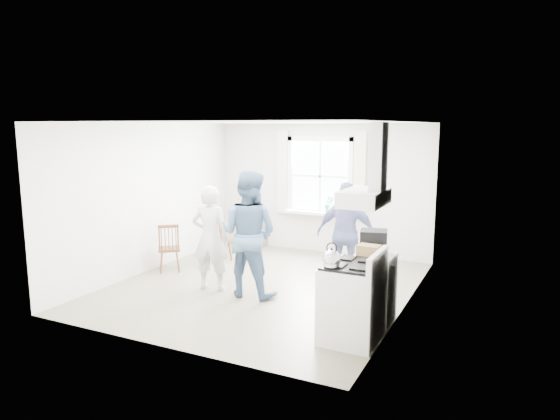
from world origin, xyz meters
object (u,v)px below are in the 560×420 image
object	(u,v)px
gas_stove	(352,301)
low_cabinet	(374,288)
windsor_chair_a	(169,243)
person_right	(346,234)
person_mid	(249,234)
windsor_chair_b	(216,233)
person_left	(211,238)
stereo_stack	(374,242)

from	to	relation	value
gas_stove	low_cabinet	size ratio (longest dim) A/B	1.24
windsor_chair_a	person_right	distance (m)	3.10
windsor_chair_a	low_cabinet	bearing A→B (deg)	-9.11
gas_stove	person_mid	bearing A→B (deg)	155.11
gas_stove	windsor_chair_a	distance (m)	3.98
gas_stove	windsor_chair_b	bearing A→B (deg)	146.99
person_mid	gas_stove	bearing A→B (deg)	154.43
person_mid	low_cabinet	bearing A→B (deg)	173.96
windsor_chair_a	person_left	distance (m)	1.31
low_cabinet	person_mid	world-z (taller)	person_mid
gas_stove	person_left	distance (m)	2.73
person_mid	windsor_chair_a	bearing A→B (deg)	-13.74
windsor_chair_a	person_mid	size ratio (longest dim) A/B	0.46
person_right	person_left	bearing A→B (deg)	28.72
stereo_stack	person_mid	bearing A→B (deg)	176.65
gas_stove	stereo_stack	world-z (taller)	stereo_stack
person_left	gas_stove	bearing A→B (deg)	148.84
stereo_stack	windsor_chair_a	distance (m)	3.86
stereo_stack	windsor_chair_a	size ratio (longest dim) A/B	0.46
gas_stove	person_left	bearing A→B (deg)	161.67
windsor_chair_a	stereo_stack	bearing A→B (deg)	-8.14
windsor_chair_a	windsor_chair_b	xyz separation A→B (m)	(0.41, 0.86, 0.04)
windsor_chair_a	person_left	bearing A→B (deg)	-21.32
windsor_chair_b	gas_stove	bearing A→B (deg)	-33.01
windsor_chair_b	person_mid	size ratio (longest dim) A/B	0.49
person_left	person_right	bearing A→B (deg)	-160.42
stereo_stack	low_cabinet	bearing A→B (deg)	-60.74
gas_stove	low_cabinet	world-z (taller)	gas_stove
windsor_chair_a	windsor_chair_b	distance (m)	0.95
low_cabinet	person_mid	xyz separation A→B (m)	(-1.98, 0.19, 0.50)
stereo_stack	person_mid	world-z (taller)	person_mid
stereo_stack	person_left	xyz separation A→B (m)	(-2.60, 0.08, -0.22)
gas_stove	windsor_chair_b	world-z (taller)	gas_stove
low_cabinet	windsor_chair_b	xyz separation A→B (m)	(-3.41, 1.47, 0.12)
stereo_stack	windsor_chair_b	xyz separation A→B (m)	(-3.37, 1.40, -0.48)
windsor_chair_a	person_left	size ratio (longest dim) A/B	0.53
low_cabinet	person_right	distance (m)	1.59
gas_stove	person_left	size ratio (longest dim) A/B	0.68
person_mid	person_right	world-z (taller)	person_mid
low_cabinet	stereo_stack	xyz separation A→B (m)	(-0.04, 0.07, 0.60)
low_cabinet	windsor_chair_b	distance (m)	3.72
windsor_chair_a	windsor_chair_b	world-z (taller)	windsor_chair_b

